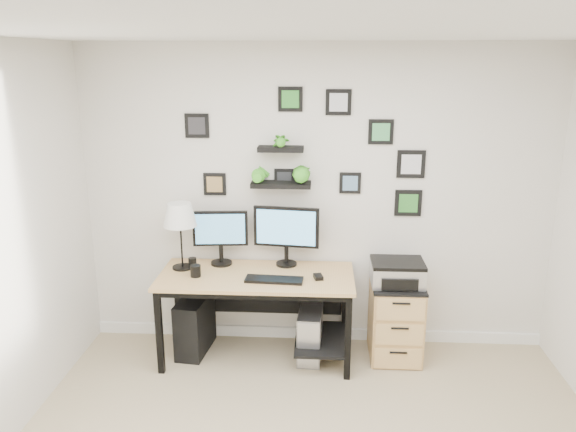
# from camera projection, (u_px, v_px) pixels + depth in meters

# --- Properties ---
(room) EXTENTS (4.00, 4.00, 4.00)m
(room) POSITION_uv_depth(u_px,v_px,m) (315.00, 333.00, 5.12)
(room) COLOR tan
(room) RESTS_ON ground
(desk) EXTENTS (1.60, 0.70, 0.75)m
(desk) POSITION_uv_depth(u_px,v_px,m) (261.00, 287.00, 4.68)
(desk) COLOR tan
(desk) RESTS_ON ground
(monitor_left) EXTENTS (0.47, 0.20, 0.48)m
(monitor_left) POSITION_uv_depth(u_px,v_px,m) (220.00, 234.00, 4.77)
(monitor_left) COLOR black
(monitor_left) RESTS_ON desk
(monitor_right) EXTENTS (0.56, 0.20, 0.52)m
(monitor_right) POSITION_uv_depth(u_px,v_px,m) (286.00, 231.00, 4.74)
(monitor_right) COLOR black
(monitor_right) RESTS_ON desk
(keyboard) EXTENTS (0.47, 0.18, 0.02)m
(keyboard) POSITION_uv_depth(u_px,v_px,m) (274.00, 280.00, 4.48)
(keyboard) COLOR black
(keyboard) RESTS_ON desk
(mouse) EXTENTS (0.09, 0.11, 0.03)m
(mouse) POSITION_uv_depth(u_px,v_px,m) (318.00, 277.00, 4.53)
(mouse) COLOR black
(mouse) RESTS_ON desk
(table_lamp) EXTENTS (0.28, 0.28, 0.57)m
(table_lamp) POSITION_uv_depth(u_px,v_px,m) (180.00, 216.00, 4.63)
(table_lamp) COLOR black
(table_lamp) RESTS_ON desk
(mug) EXTENTS (0.09, 0.09, 0.10)m
(mug) POSITION_uv_depth(u_px,v_px,m) (196.00, 271.00, 4.56)
(mug) COLOR black
(mug) RESTS_ON desk
(pen_cup) EXTENTS (0.07, 0.07, 0.09)m
(pen_cup) POSITION_uv_depth(u_px,v_px,m) (192.00, 263.00, 4.75)
(pen_cup) COLOR black
(pen_cup) RESTS_ON desk
(pc_tower_black) EXTENTS (0.28, 0.51, 0.49)m
(pc_tower_black) POSITION_uv_depth(u_px,v_px,m) (195.00, 324.00, 4.86)
(pc_tower_black) COLOR black
(pc_tower_black) RESTS_ON ground
(pc_tower_grey) EXTENTS (0.21, 0.44, 0.43)m
(pc_tower_grey) POSITION_uv_depth(u_px,v_px,m) (310.00, 334.00, 4.75)
(pc_tower_grey) COLOR gray
(pc_tower_grey) RESTS_ON ground
(file_cabinet) EXTENTS (0.43, 0.53, 0.67)m
(file_cabinet) POSITION_uv_depth(u_px,v_px,m) (395.00, 319.00, 4.75)
(file_cabinet) COLOR tan
(file_cabinet) RESTS_ON ground
(printer) EXTENTS (0.43, 0.35, 0.19)m
(printer) POSITION_uv_depth(u_px,v_px,m) (397.00, 272.00, 4.61)
(printer) COLOR silver
(printer) RESTS_ON file_cabinet
(wall_decor) EXTENTS (2.00, 0.18, 1.07)m
(wall_decor) POSITION_uv_depth(u_px,v_px,m) (294.00, 160.00, 4.63)
(wall_decor) COLOR black
(wall_decor) RESTS_ON ground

